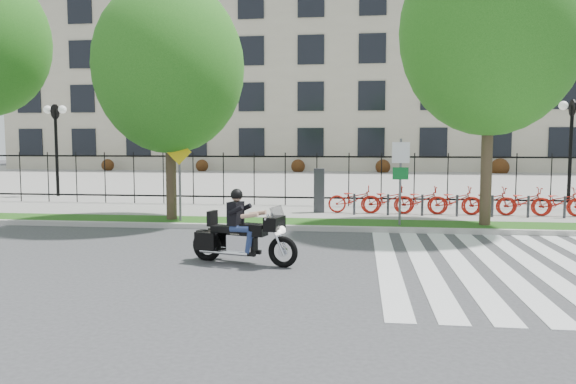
# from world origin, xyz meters

# --- Properties ---
(ground) EXTENTS (120.00, 120.00, 0.00)m
(ground) POSITION_xyz_m (0.00, 0.00, 0.00)
(ground) COLOR #39383B
(ground) RESTS_ON ground
(curb) EXTENTS (60.00, 0.20, 0.15)m
(curb) POSITION_xyz_m (0.00, 4.10, 0.07)
(curb) COLOR #ACAAA2
(curb) RESTS_ON ground
(grass_verge) EXTENTS (60.00, 1.50, 0.15)m
(grass_verge) POSITION_xyz_m (0.00, 4.95, 0.07)
(grass_verge) COLOR #1F4E13
(grass_verge) RESTS_ON ground
(sidewalk) EXTENTS (60.00, 3.50, 0.15)m
(sidewalk) POSITION_xyz_m (0.00, 7.45, 0.07)
(sidewalk) COLOR gray
(sidewalk) RESTS_ON ground
(plaza) EXTENTS (80.00, 34.00, 0.10)m
(plaza) POSITION_xyz_m (0.00, 25.00, 0.05)
(plaza) COLOR gray
(plaza) RESTS_ON ground
(crosswalk_stripes) EXTENTS (5.70, 8.00, 0.01)m
(crosswalk_stripes) POSITION_xyz_m (4.83, 0.00, 0.01)
(crosswalk_stripes) COLOR silver
(crosswalk_stripes) RESTS_ON ground
(iron_fence) EXTENTS (30.00, 0.06, 2.00)m
(iron_fence) POSITION_xyz_m (0.00, 9.20, 1.15)
(iron_fence) COLOR black
(iron_fence) RESTS_ON sidewalk
(office_building) EXTENTS (60.00, 21.90, 20.15)m
(office_building) POSITION_xyz_m (0.00, 44.92, 9.97)
(office_building) COLOR #AEA58C
(office_building) RESTS_ON ground
(lamp_post_left) EXTENTS (1.06, 0.70, 4.25)m
(lamp_post_left) POSITION_xyz_m (-12.00, 12.00, 3.21)
(lamp_post_left) COLOR black
(lamp_post_left) RESTS_ON ground
(lamp_post_right) EXTENTS (1.06, 0.70, 4.25)m
(lamp_post_right) POSITION_xyz_m (10.00, 12.00, 3.21)
(lamp_post_right) COLOR black
(lamp_post_right) RESTS_ON ground
(street_tree_1) EXTENTS (4.59, 4.59, 7.33)m
(street_tree_1) POSITION_xyz_m (-4.22, 4.95, 4.83)
(street_tree_1) COLOR #3D2E21
(street_tree_1) RESTS_ON grass_verge
(street_tree_2) EXTENTS (5.12, 5.12, 8.46)m
(street_tree_2) POSITION_xyz_m (5.23, 4.95, 5.66)
(street_tree_2) COLOR #3D2E21
(street_tree_2) RESTS_ON grass_verge
(bike_share_station) EXTENTS (11.06, 0.85, 1.50)m
(bike_share_station) POSITION_xyz_m (5.76, 7.20, 0.62)
(bike_share_station) COLOR #2D2D33
(bike_share_station) RESTS_ON sidewalk
(sign_pole_regulatory) EXTENTS (0.50, 0.09, 2.50)m
(sign_pole_regulatory) POSITION_xyz_m (2.77, 4.58, 1.74)
(sign_pole_regulatory) COLOR #59595B
(sign_pole_regulatory) RESTS_ON grass_verge
(sign_pole_warning) EXTENTS (0.78, 0.09, 2.49)m
(sign_pole_warning) POSITION_xyz_m (-3.82, 4.58, 1.74)
(sign_pole_warning) COLOR #59595B
(sign_pole_warning) RESTS_ON grass_verge
(motorcycle_rider) EXTENTS (2.41, 1.09, 1.90)m
(motorcycle_rider) POSITION_xyz_m (-0.82, -0.42, 0.63)
(motorcycle_rider) COLOR black
(motorcycle_rider) RESTS_ON ground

